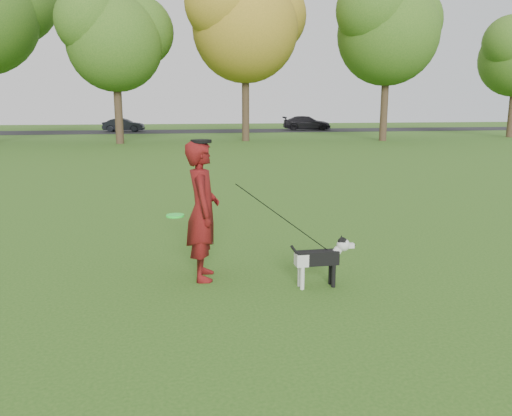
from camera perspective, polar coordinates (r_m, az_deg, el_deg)
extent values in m
plane|color=#285116|center=(6.89, 2.06, -7.59)|extent=(120.00, 120.00, 0.00)
cube|color=black|center=(46.42, -8.88, 8.65)|extent=(120.00, 7.00, 0.02)
imported|color=#530B0E|center=(6.55, -6.12, -0.33)|extent=(0.49, 0.70, 1.84)
cube|color=black|center=(6.37, 6.99, -5.67)|extent=(0.54, 0.17, 0.18)
cube|color=silver|center=(6.31, 5.21, -5.88)|extent=(0.15, 0.17, 0.16)
cylinder|color=silver|center=(6.33, 5.31, -7.98)|extent=(0.05, 0.05, 0.29)
cylinder|color=silver|center=(6.44, 5.03, -7.64)|extent=(0.05, 0.05, 0.29)
cylinder|color=black|center=(6.45, 8.85, -7.69)|extent=(0.05, 0.05, 0.29)
cylinder|color=black|center=(6.55, 8.51, -7.37)|extent=(0.05, 0.05, 0.29)
cylinder|color=silver|center=(6.43, 9.08, -5.15)|extent=(0.18, 0.11, 0.19)
sphere|color=silver|center=(6.43, 9.93, -4.17)|extent=(0.17, 0.17, 0.17)
sphere|color=black|center=(6.42, 9.86, -3.88)|extent=(0.13, 0.13, 0.13)
cube|color=silver|center=(6.47, 10.66, -4.25)|extent=(0.11, 0.06, 0.06)
sphere|color=black|center=(6.49, 11.15, -4.21)|extent=(0.04, 0.04, 0.04)
cone|color=black|center=(6.37, 10.01, -3.56)|extent=(0.06, 0.06, 0.07)
cone|color=black|center=(6.45, 9.74, -3.36)|extent=(0.06, 0.06, 0.07)
cylinder|color=black|center=(6.28, 4.74, -5.28)|extent=(0.19, 0.04, 0.25)
cylinder|color=black|center=(6.41, 8.62, -5.10)|extent=(0.12, 0.12, 0.02)
imported|color=black|center=(46.50, -14.89, 9.15)|extent=(3.71, 1.77, 1.17)
imported|color=black|center=(48.31, 5.82, 9.63)|extent=(4.78, 2.53, 1.32)
cylinder|color=#20FE37|center=(6.44, -9.22, -0.86)|extent=(0.23, 0.23, 0.02)
cylinder|color=black|center=(6.42, -6.29, 7.60)|extent=(0.27, 0.27, 0.04)
cylinder|color=#38281C|center=(31.95, -15.46, 10.87)|extent=(0.48, 0.48, 4.20)
sphere|color=#426B1E|center=(32.22, -15.89, 18.60)|extent=(5.60, 5.60, 5.60)
cylinder|color=#38281C|center=(33.29, -1.20, 12.01)|extent=(0.48, 0.48, 5.04)
sphere|color=#A58426|center=(33.74, -1.24, 20.89)|extent=(6.72, 6.72, 6.72)
cylinder|color=#38281C|center=(34.51, 14.45, 11.47)|extent=(0.48, 0.48, 4.83)
sphere|color=#426B1E|center=(34.89, 14.89, 19.68)|extent=(6.44, 6.44, 6.44)
cylinder|color=#38281C|center=(41.94, 27.21, 9.95)|extent=(0.48, 0.48, 3.99)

